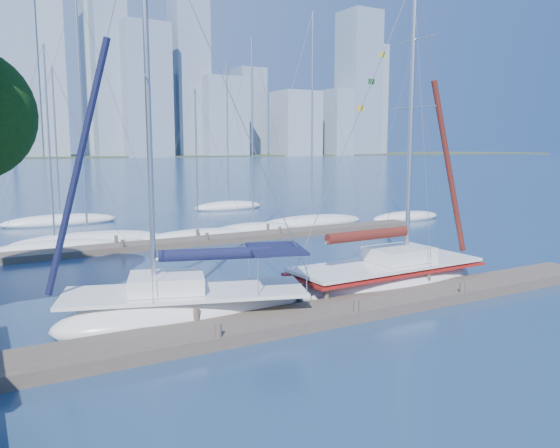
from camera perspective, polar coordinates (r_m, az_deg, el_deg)
ground at (r=19.56m, az=6.34°, el=-9.54°), size 700.00×700.00×0.00m
near_dock at (r=19.51m, az=6.35°, el=-8.98°), size 26.00×2.00×0.40m
far_dock at (r=34.19m, az=-6.57°, el=-1.59°), size 30.00×1.80×0.36m
sailboat_navy at (r=19.04m, az=-9.89°, el=-6.67°), size 9.26×5.43×14.36m
sailboat_maroon at (r=23.36m, az=11.20°, el=-4.24°), size 9.24×3.26×13.40m
bg_boat_0 at (r=33.55m, az=-22.43°, el=-2.26°), size 7.40×3.90×11.73m
bg_boat_1 at (r=34.88m, az=-19.44°, el=-1.64°), size 9.28×3.51×15.18m
bg_boat_2 at (r=35.60m, az=-8.56°, el=-1.20°), size 7.32×3.13×9.74m
bg_boat_3 at (r=37.72m, az=-2.84°, el=-0.51°), size 6.56×3.62×13.38m
bg_boat_4 at (r=41.01m, az=3.28°, el=0.23°), size 9.04×2.62×15.82m
bg_boat_5 at (r=45.44m, az=13.03°, el=0.76°), size 6.88×3.98×13.14m
bg_boat_6 at (r=44.95m, az=-21.96°, el=0.29°), size 8.72×3.96×12.07m
bg_boat_7 at (r=52.07m, az=-5.41°, el=1.88°), size 7.08×4.87×14.00m
skyline at (r=308.99m, az=-23.88°, el=13.15°), size 502.64×51.31×111.99m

